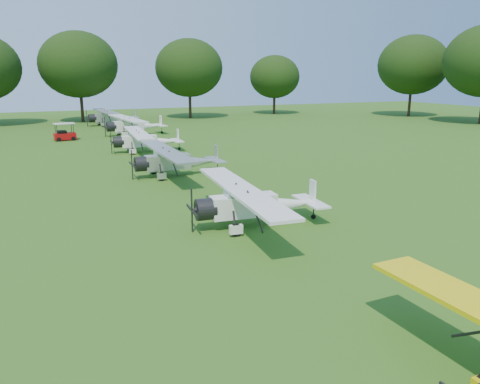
{
  "coord_description": "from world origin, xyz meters",
  "views": [
    {
      "loc": [
        -8.58,
        -16.24,
        6.89
      ],
      "look_at": [
        0.07,
        3.63,
        1.4
      ],
      "focal_mm": 35.0,
      "sensor_mm": 36.0,
      "label": 1
    }
  ],
  "objects_px": {
    "aircraft_5": "(144,139)",
    "aircraft_6": "(133,124)",
    "aircraft_7": "(111,116)",
    "aircraft_4": "(175,159)",
    "golf_cart": "(64,135)",
    "aircraft_3": "(253,201)"
  },
  "relations": [
    {
      "from": "aircraft_4",
      "to": "golf_cart",
      "type": "relative_size",
      "value": 4.46
    },
    {
      "from": "aircraft_7",
      "to": "aircraft_6",
      "type": "bearing_deg",
      "value": -90.24
    },
    {
      "from": "aircraft_3",
      "to": "aircraft_6",
      "type": "height_order",
      "value": "aircraft_6"
    },
    {
      "from": "aircraft_3",
      "to": "aircraft_7",
      "type": "xyz_separation_m",
      "value": [
        0.64,
        47.32,
        0.11
      ]
    },
    {
      "from": "aircraft_3",
      "to": "golf_cart",
      "type": "xyz_separation_m",
      "value": [
        -6.21,
        34.06,
        -0.56
      ]
    },
    {
      "from": "aircraft_3",
      "to": "aircraft_5",
      "type": "bearing_deg",
      "value": 94.7
    },
    {
      "from": "golf_cart",
      "to": "aircraft_7",
      "type": "bearing_deg",
      "value": 56.1
    },
    {
      "from": "aircraft_3",
      "to": "aircraft_5",
      "type": "distance_m",
      "value": 23.16
    },
    {
      "from": "aircraft_6",
      "to": "aircraft_4",
      "type": "bearing_deg",
      "value": -99.65
    },
    {
      "from": "aircraft_5",
      "to": "aircraft_6",
      "type": "height_order",
      "value": "aircraft_6"
    },
    {
      "from": "golf_cart",
      "to": "aircraft_3",
      "type": "bearing_deg",
      "value": -86.24
    },
    {
      "from": "aircraft_5",
      "to": "aircraft_6",
      "type": "bearing_deg",
      "value": 87.52
    },
    {
      "from": "aircraft_3",
      "to": "golf_cart",
      "type": "height_order",
      "value": "aircraft_3"
    },
    {
      "from": "aircraft_5",
      "to": "golf_cart",
      "type": "height_order",
      "value": "aircraft_5"
    },
    {
      "from": "aircraft_3",
      "to": "aircraft_4",
      "type": "distance_m",
      "value": 12.12
    },
    {
      "from": "aircraft_4",
      "to": "aircraft_6",
      "type": "relative_size",
      "value": 0.91
    },
    {
      "from": "aircraft_6",
      "to": "aircraft_7",
      "type": "height_order",
      "value": "aircraft_6"
    },
    {
      "from": "aircraft_4",
      "to": "aircraft_6",
      "type": "height_order",
      "value": "aircraft_6"
    },
    {
      "from": "aircraft_6",
      "to": "aircraft_7",
      "type": "distance_m",
      "value": 11.77
    },
    {
      "from": "aircraft_3",
      "to": "golf_cart",
      "type": "bearing_deg",
      "value": 105.02
    },
    {
      "from": "aircraft_5",
      "to": "aircraft_7",
      "type": "bearing_deg",
      "value": 92.3
    },
    {
      "from": "aircraft_6",
      "to": "aircraft_7",
      "type": "xyz_separation_m",
      "value": [
        -0.73,
        11.74,
        -0.01
      ]
    }
  ]
}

